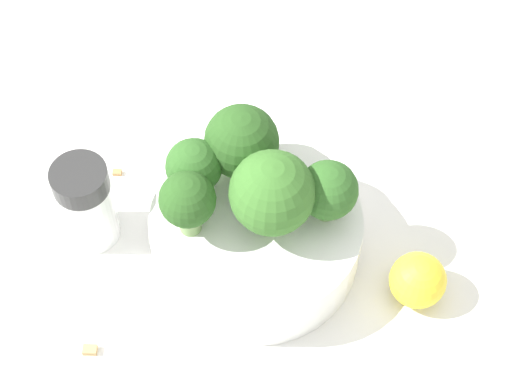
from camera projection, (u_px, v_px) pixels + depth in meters
ground_plane at (256, 252)px, 0.65m from camera, size 3.00×3.00×0.00m
bowl at (256, 236)px, 0.63m from camera, size 0.16×0.16×0.05m
broccoli_floret_0 at (272, 194)px, 0.58m from camera, size 0.06×0.06×0.07m
broccoli_floret_1 at (194, 168)px, 0.60m from camera, size 0.04×0.04×0.05m
broccoli_floret_2 at (188, 201)px, 0.58m from camera, size 0.04×0.04×0.06m
broccoli_floret_3 at (242, 143)px, 0.61m from camera, size 0.05×0.05×0.06m
broccoli_floret_4 at (328, 191)px, 0.59m from camera, size 0.04×0.04×0.05m
pepper_shaker at (87, 203)px, 0.63m from camera, size 0.04×0.04×0.08m
lemon_wedge at (418, 280)px, 0.62m from camera, size 0.04×0.04×0.04m
almond_crumb_0 at (117, 171)px, 0.69m from camera, size 0.01×0.01×0.01m
almond_crumb_1 at (87, 345)px, 0.60m from camera, size 0.01×0.01×0.01m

